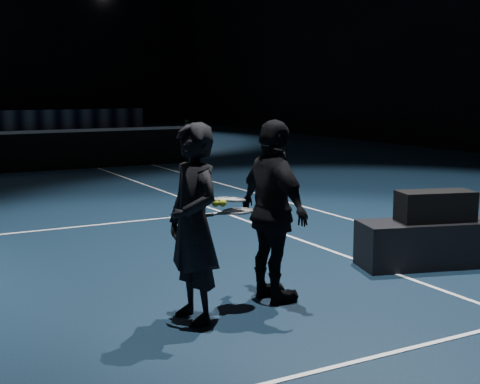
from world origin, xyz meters
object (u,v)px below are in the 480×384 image
object	(u,v)px
racket_upper	(230,199)
racket_bag	(435,206)
player_bench	(434,243)
tennis_balls	(219,201)
player_b	(274,212)
racket_lower	(238,211)
player_a	(194,223)

from	to	relation	value
racket_upper	racket_bag	bearing A→B (deg)	-7.53
racket_bag	player_bench	bearing A→B (deg)	0.00
player_bench	tennis_balls	size ratio (longest dim) A/B	13.56
player_bench	racket_bag	world-z (taller)	racket_bag
player_bench	tennis_balls	xyz separation A→B (m)	(-2.75, -0.28, 0.73)
player_b	racket_lower	xyz separation A→B (m)	(-0.40, -0.06, 0.05)
player_bench	racket_bag	size ratio (longest dim) A/B	2.00
player_bench	racket_lower	xyz separation A→B (m)	(-2.55, -0.26, 0.62)
player_a	racket_lower	world-z (taller)	player_a
player_a	racket_upper	distance (m)	0.43
racket_bag	racket_upper	distance (m)	2.64
player_b	racket_upper	size ratio (longest dim) A/B	2.40
racket_bag	tennis_balls	bearing A→B (deg)	-157.18
racket_bag	player_a	size ratio (longest dim) A/B	0.50
player_bench	racket_upper	bearing A→B (deg)	-158.09
racket_bag	player_a	bearing A→B (deg)	-156.86
player_bench	player_a	size ratio (longest dim) A/B	1.00
racket_bag	player_b	distance (m)	2.17
racket_bag	racket_lower	size ratio (longest dim) A/B	1.20
player_b	racket_bag	bearing A→B (deg)	-86.19
player_bench	racket_upper	distance (m)	2.72
racket_upper	tennis_balls	bearing A→B (deg)	-170.43
player_b	player_bench	bearing A→B (deg)	-86.19
player_bench	racket_lower	world-z (taller)	racket_lower
racket_upper	tennis_balls	distance (m)	0.15
player_a	player_bench	bearing A→B (deg)	90.73
player_a	player_b	world-z (taller)	same
racket_bag	player_b	world-z (taller)	player_b
player_b	player_a	bearing A→B (deg)	97.01
player_a	racket_lower	distance (m)	0.45
player_b	tennis_balls	size ratio (longest dim) A/B	13.60
racket_bag	racket_lower	bearing A→B (deg)	-157.26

